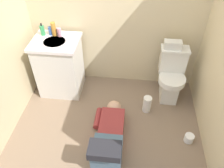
% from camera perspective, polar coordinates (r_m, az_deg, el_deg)
% --- Properties ---
extents(ground_plane, '(2.81, 3.12, 0.04)m').
position_cam_1_polar(ground_plane, '(2.88, -1.55, -12.51)').
color(ground_plane, '#7E6752').
extents(wall_back, '(2.47, 0.08, 2.40)m').
position_cam_1_polar(wall_back, '(2.99, 0.89, 19.83)').
color(wall_back, beige).
rests_on(wall_back, ground_plane).
extents(toilet, '(0.36, 0.46, 0.75)m').
position_cam_1_polar(toilet, '(3.15, 14.66, 1.97)').
color(toilet, white).
rests_on(toilet, ground_plane).
extents(vanity_cabinet, '(0.60, 0.52, 0.82)m').
position_cam_1_polar(vanity_cabinet, '(3.23, -13.03, 4.50)').
color(vanity_cabinet, silver).
rests_on(vanity_cabinet, ground_plane).
extents(faucet, '(0.02, 0.02, 0.10)m').
position_cam_1_polar(faucet, '(3.10, -13.59, 12.71)').
color(faucet, silver).
rests_on(faucet, vanity_cabinet).
extents(person_plumber, '(0.39, 1.06, 0.52)m').
position_cam_1_polar(person_plumber, '(2.62, -0.73, -13.05)').
color(person_plumber, maroon).
rests_on(person_plumber, ground_plane).
extents(tissue_box, '(0.22, 0.11, 0.10)m').
position_cam_1_polar(tissue_box, '(2.97, 15.08, 9.56)').
color(tissue_box, silver).
rests_on(tissue_box, toilet).
extents(soap_dispenser, '(0.06, 0.06, 0.17)m').
position_cam_1_polar(soap_dispenser, '(3.14, -17.11, 12.80)').
color(soap_dispenser, '#349654').
rests_on(soap_dispenser, vanity_cabinet).
extents(bottle_blue, '(0.06, 0.06, 0.11)m').
position_cam_1_polar(bottle_blue, '(3.12, -15.17, 12.79)').
color(bottle_blue, '#3D64B6').
rests_on(bottle_blue, vanity_cabinet).
extents(bottle_amber, '(0.06, 0.06, 0.18)m').
position_cam_1_polar(bottle_amber, '(3.08, -14.49, 13.26)').
color(bottle_amber, '#C98530').
rests_on(bottle_amber, vanity_cabinet).
extents(bottle_pink, '(0.05, 0.05, 0.11)m').
position_cam_1_polar(bottle_pink, '(3.06, -13.10, 12.59)').
color(bottle_pink, pink).
rests_on(bottle_pink, vanity_cabinet).
extents(paper_towel_roll, '(0.11, 0.11, 0.24)m').
position_cam_1_polar(paper_towel_roll, '(3.05, 8.80, -5.04)').
color(paper_towel_roll, white).
rests_on(paper_towel_roll, ground_plane).
extents(toilet_paper_roll, '(0.11, 0.11, 0.10)m').
position_cam_1_polar(toilet_paper_roll, '(2.91, 18.80, -12.72)').
color(toilet_paper_roll, white).
rests_on(toilet_paper_roll, ground_plane).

